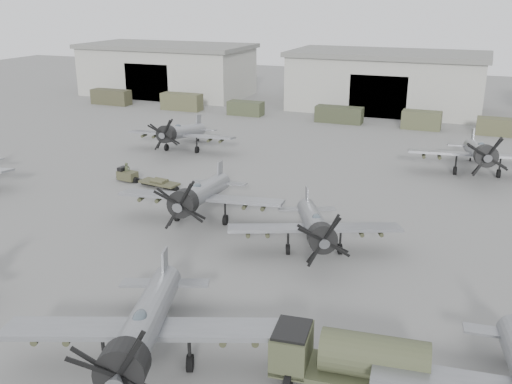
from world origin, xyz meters
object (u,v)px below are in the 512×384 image
Objects in this scene: aircraft_mid_1 at (200,195)px; aircraft_near_1 at (144,327)px; tug_trailer at (139,178)px; aircraft_mid_2 at (315,225)px; aircraft_far_0 at (180,132)px; aircraft_far_1 at (479,152)px; fuel_tanker at (350,357)px; ground_crew at (127,172)px.

aircraft_near_1 is at bearing -80.57° from aircraft_mid_1.
aircraft_mid_1 is 1.91× the size of tug_trailer.
aircraft_near_1 is 15.56m from aircraft_mid_2.
aircraft_far_1 reaches higher than aircraft_far_0.
tug_trailer is (-19.43, 8.81, -1.63)m from aircraft_mid_2.
fuel_tanker is at bearing -90.20° from aircraft_mid_2.
aircraft_far_0 is at bearing 107.65° from tug_trailer.
aircraft_mid_1 is at bearing 128.96° from fuel_tanker.
aircraft_far_1 is at bearing -0.98° from aircraft_far_0.
aircraft_near_1 reaches higher than ground_crew.
ground_crew is (-11.29, 7.02, -1.45)m from aircraft_mid_1.
tug_trailer is at bearing 132.78° from aircraft_mid_2.
aircraft_far_1 reaches higher than ground_crew.
fuel_tanker is (26.64, -32.98, -0.65)m from aircraft_far_0.
aircraft_far_0 is 0.92× the size of aircraft_far_1.
tug_trailer is (-24.73, 21.53, -1.07)m from fuel_tanker.
aircraft_far_0 reaches higher than aircraft_mid_2.
aircraft_mid_1 is at bearing 144.46° from aircraft_mid_2.
fuel_tanker is (-4.36, -35.56, -0.84)m from aircraft_far_1.
aircraft_mid_2 is 0.86× the size of aircraft_far_1.
aircraft_mid_1 is at bearing 88.03° from aircraft_near_1.
tug_trailer is at bearing 102.21° from aircraft_near_1.
aircraft_mid_2 is at bearing -93.87° from ground_crew.
aircraft_far_0 is (-11.66, 18.08, -0.10)m from aircraft_mid_1.
aircraft_near_1 is 9.30m from fuel_tanker.
aircraft_near_1 is at bearing -126.39° from aircraft_mid_2.
aircraft_mid_2 is (3.65, 15.12, -0.28)m from aircraft_near_1.
aircraft_far_1 is (31.00, 2.58, 0.19)m from aircraft_far_0.
ground_crew is at bearing 138.35° from aircraft_mid_1.
aircraft_mid_2 is 29.43m from aircraft_far_0.
tug_trailer is at bearing 136.01° from aircraft_mid_1.
tug_trailer is at bearing -86.26° from aircraft_far_0.
aircraft_mid_1 is at bearing -62.92° from aircraft_far_0.
aircraft_near_1 is 40.23m from aircraft_far_1.
aircraft_near_1 reaches higher than aircraft_mid_1.
aircraft_far_1 reaches higher than aircraft_mid_2.
aircraft_near_1 is 1.94× the size of tug_trailer.
aircraft_far_0 is at bearing 113.03° from aircraft_mid_1.
aircraft_mid_1 is at bearing -26.03° from tug_trailer.
aircraft_far_0 is 7.07× the size of ground_crew.
fuel_tanker is at bearing -54.63° from aircraft_mid_1.
aircraft_mid_1 is 1.12× the size of aircraft_mid_2.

